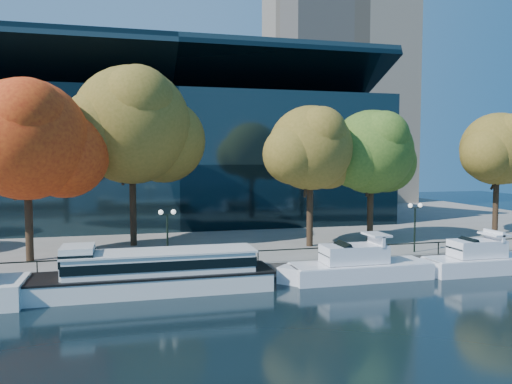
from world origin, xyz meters
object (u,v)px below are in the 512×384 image
object	(u,v)px
lamp_1	(167,224)
tree_1	(29,142)
tour_boat	(147,271)
tree_3	(312,150)
lamp_2	(415,216)
tree_2	(134,128)
tree_5	(499,151)
tree_4	(373,154)
cruiser_far	(477,260)
cruiser_near	(355,266)

from	to	relation	value
lamp_1	tree_1	bearing A→B (deg)	157.73
tour_boat	lamp_1	distance (m)	4.57
tree_3	lamp_2	distance (m)	10.19
tree_2	tree_5	size ratio (longest dim) A/B	1.28
tree_4	tree_5	xyz separation A→B (m)	(14.22, 0.59, 0.35)
tree_3	lamp_2	bearing A→B (deg)	-32.86
tree_1	lamp_1	bearing A→B (deg)	-22.27
tree_4	lamp_2	size ratio (longest dim) A/B	3.01
tree_1	tree_3	distance (m)	22.59
tree_4	lamp_2	distance (m)	7.90
cruiser_far	lamp_1	size ratio (longest dim) A/B	2.44
tree_3	tree_4	size ratio (longest dim) A/B	1.01
lamp_2	tree_1	bearing A→B (deg)	172.36
tour_boat	tree_2	bearing A→B (deg)	92.38
cruiser_far	tree_5	world-z (taller)	tree_5
tree_5	tour_boat	bearing A→B (deg)	-164.16
tree_1	tree_3	size ratio (longest dim) A/B	1.11
tree_4	tree_5	size ratio (longest dim) A/B	0.99
cruiser_near	tree_2	distance (m)	22.14
tree_4	lamp_1	bearing A→B (deg)	-162.77
tree_5	lamp_1	size ratio (longest dim) A/B	3.04
tree_1	lamp_2	xyz separation A→B (m)	(29.81, -4.00, -5.93)
tree_1	lamp_1	size ratio (longest dim) A/B	3.38
cruiser_near	cruiser_far	size ratio (longest dim) A/B	1.15
tree_5	tree_4	bearing A→B (deg)	-177.61
tree_2	tree_4	size ratio (longest dim) A/B	1.29
cruiser_far	tree_1	distance (m)	34.78
cruiser_far	tree_2	size ratio (longest dim) A/B	0.63
tree_2	tree_4	distance (m)	21.69
tree_3	lamp_1	bearing A→B (deg)	-159.94
tree_3	lamp_1	distance (m)	14.67
tree_3	tree_5	world-z (taller)	tree_5
tree_5	tree_2	bearing A→B (deg)	176.36
tree_1	tree_3	bearing A→B (deg)	1.71
cruiser_far	tree_3	xyz separation A→B (m)	(-10.08, 8.69, 8.39)
tree_5	lamp_2	world-z (taller)	tree_5
cruiser_far	tour_boat	bearing A→B (deg)	178.54
tree_2	lamp_2	bearing A→B (deg)	-21.74
tour_boat	lamp_1	xyz separation A→B (m)	(1.60, 3.39, 2.60)
tour_boat	tree_2	world-z (taller)	tree_2
lamp_1	tour_boat	bearing A→B (deg)	-115.31
tour_boat	lamp_1	world-z (taller)	lamp_1
tree_2	tour_boat	bearing A→B (deg)	-87.62
tree_1	tree_2	distance (m)	9.17
tour_boat	tree_4	size ratio (longest dim) A/B	1.41
tree_4	tour_boat	bearing A→B (deg)	-155.84
tour_boat	tree_4	distance (m)	24.15
tour_boat	tree_1	distance (m)	13.93
cruiser_far	lamp_2	distance (m)	5.74
tour_boat	tree_3	size ratio (longest dim) A/B	1.39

